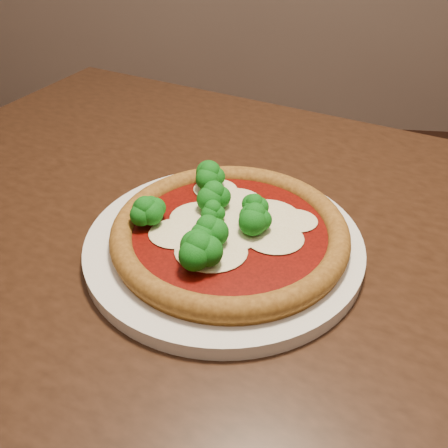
# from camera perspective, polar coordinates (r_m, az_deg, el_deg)

# --- Properties ---
(dining_table) EXTENTS (1.48, 1.19, 0.75)m
(dining_table) POSITION_cam_1_polar(r_m,az_deg,el_deg) (0.71, 6.31, -7.61)
(dining_table) COLOR black
(dining_table) RESTS_ON floor
(plate) EXTENTS (0.34, 0.34, 0.02)m
(plate) POSITION_cam_1_polar(r_m,az_deg,el_deg) (0.61, -0.00, -2.34)
(plate) COLOR silver
(plate) RESTS_ON dining_table
(pizza) EXTENTS (0.29, 0.29, 0.06)m
(pizza) POSITION_cam_1_polar(r_m,az_deg,el_deg) (0.60, 0.24, -0.50)
(pizza) COLOR brown
(pizza) RESTS_ON plate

